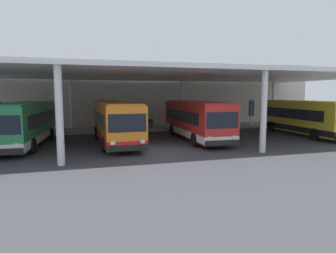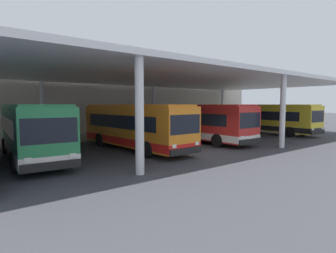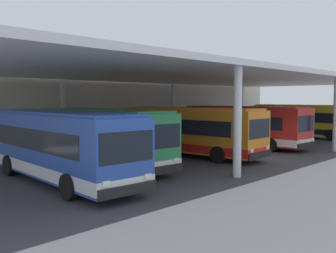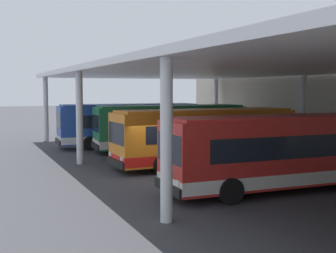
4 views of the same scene
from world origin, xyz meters
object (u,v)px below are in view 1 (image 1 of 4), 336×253
bus_departing (302,117)px  bus_second_bay (25,123)px  bench_waiting (145,123)px  bus_middle_bay (116,122)px  bus_far_bay (195,120)px  trash_bin (178,123)px  banner_sign (251,110)px

bus_departing → bus_second_bay: bearing=177.8°
bench_waiting → bus_second_bay: bearing=-145.0°
bus_middle_bay → bus_far_bay: same height
bus_middle_bay → trash_bin: size_ratio=10.82×
bus_middle_bay → trash_bin: (7.59, 7.65, -0.98)m
banner_sign → bench_waiting: bearing=175.9°
bench_waiting → bus_middle_bay: bearing=-116.2°
bus_second_bay → banner_sign: 23.72m
bus_departing → banner_sign: 7.41m
bench_waiting → trash_bin: 3.64m
bus_second_bay → bench_waiting: bus_second_bay is taller
bus_second_bay → bus_far_bay: same height
bus_middle_bay → trash_bin: 10.82m
bus_middle_bay → bus_departing: bearing=-0.4°
bus_second_bay → bus_middle_bay: same height
bus_far_bay → banner_sign: 12.08m
bus_far_bay → bus_second_bay: bearing=177.1°
bus_departing → trash_bin: 12.30m
bus_second_bay → bus_far_bay: 13.09m
bus_middle_bay → bench_waiting: 9.09m
bus_middle_bay → bench_waiting: bearing=63.8°
bus_departing → bench_waiting: size_ratio=5.92×
bus_middle_bay → trash_bin: bus_middle_bay is taller
bus_second_bay → bus_middle_bay: size_ratio=1.01×
bus_far_bay → bus_departing: bearing=-1.3°
bus_far_bay → trash_bin: bus_far_bay is taller
bus_second_bay → bus_departing: size_ratio=1.00×
trash_bin → banner_sign: bearing=-2.7°
bus_far_bay → bench_waiting: 8.47m
bus_second_bay → banner_sign: (22.83, 6.46, 0.32)m
bench_waiting → trash_bin: size_ratio=1.84×
bus_middle_bay → banner_sign: (16.35, 7.23, 0.32)m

